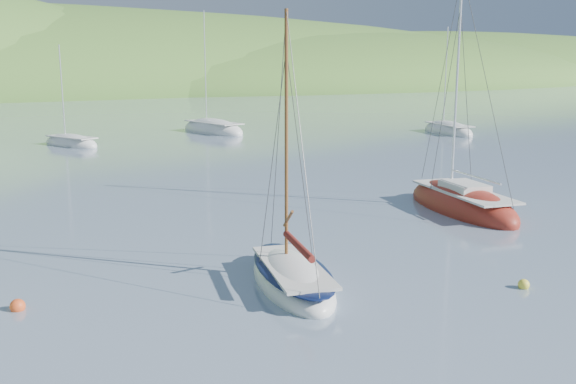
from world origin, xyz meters
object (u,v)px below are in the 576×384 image
daysailer_white (292,278)px  distant_sloop_b (213,130)px  distant_sloop_a (71,144)px  distant_sloop_d (448,131)px  sloop_red (462,206)px

daysailer_white → distant_sloop_b: bearing=84.8°
distant_sloop_a → distant_sloop_d: 37.71m
daysailer_white → distant_sloop_d: size_ratio=0.82×
distant_sloop_a → distant_sloop_d: bearing=-38.2°
distant_sloop_b → distant_sloop_d: size_ratio=1.15×
daysailer_white → sloop_red: bearing=37.0°
sloop_red → distant_sloop_d: bearing=60.0°
sloop_red → distant_sloop_b: size_ratio=0.93×
distant_sloop_d → daysailer_white: bearing=-126.0°
distant_sloop_d → distant_sloop_a: bearing=179.2°
distant_sloop_b → distant_sloop_d: bearing=-42.8°
distant_sloop_a → daysailer_white: bearing=-115.5°
daysailer_white → sloop_red: sloop_red is taller
sloop_red → distant_sloop_a: (-12.53, 36.06, -0.06)m
daysailer_white → distant_sloop_a: daysailer_white is taller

